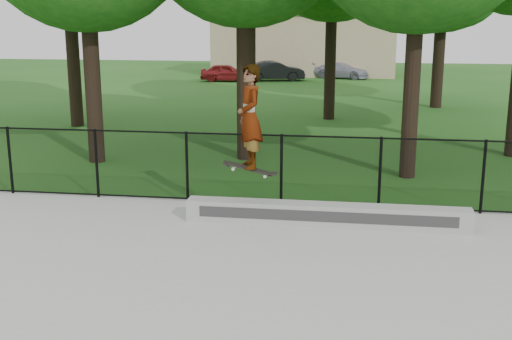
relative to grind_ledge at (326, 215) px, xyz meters
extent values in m
cube|color=#A0A09B|center=(0.00, 0.00, 0.00)|extent=(5.31, 0.40, 0.41)
imported|color=maroon|center=(-7.30, 27.22, 0.27)|extent=(3.21, 1.50, 1.07)
imported|color=black|center=(-4.43, 28.14, 0.34)|extent=(3.52, 1.99, 1.21)
imported|color=#A09EB3|center=(-0.39, 30.30, 0.25)|extent=(3.55, 2.39, 1.03)
cube|color=black|center=(-1.44, -0.08, 0.86)|extent=(0.82, 0.23, 0.23)
imported|color=silver|center=(-1.44, -0.08, 1.83)|extent=(0.71, 0.82, 1.91)
cylinder|color=black|center=(-6.99, 1.20, 0.54)|extent=(0.06, 0.06, 1.50)
cylinder|color=black|center=(-4.99, 1.20, 0.54)|extent=(0.06, 0.06, 1.50)
cylinder|color=black|center=(-2.99, 1.20, 0.54)|extent=(0.06, 0.06, 1.50)
cylinder|color=black|center=(-0.99, 1.20, 0.54)|extent=(0.06, 0.06, 1.50)
cylinder|color=black|center=(1.01, 1.20, 0.54)|extent=(0.06, 0.06, 1.50)
cylinder|color=black|center=(3.01, 1.20, 0.54)|extent=(0.06, 0.06, 1.50)
cylinder|color=black|center=(-0.99, 1.20, 1.26)|extent=(16.00, 0.04, 0.04)
cylinder|color=black|center=(-0.99, 1.20, -0.16)|extent=(16.00, 0.04, 0.04)
cube|color=black|center=(-0.99, 1.20, 0.54)|extent=(16.00, 0.01, 1.50)
cylinder|color=black|center=(-6.49, 4.80, 2.10)|extent=(0.44, 0.44, 4.73)
cylinder|color=black|center=(-2.49, 5.80, 2.17)|extent=(0.44, 0.44, 4.87)
cylinder|color=black|center=(1.81, 4.30, 2.10)|extent=(0.44, 0.44, 4.73)
cylinder|color=black|center=(-9.49, 10.30, 2.26)|extent=(0.44, 0.44, 5.05)
cylinder|color=black|center=(-0.49, 13.30, 2.24)|extent=(0.44, 0.44, 5.00)
cylinder|color=black|center=(4.01, 17.30, 1.92)|extent=(0.44, 0.44, 4.38)
cube|color=tan|center=(-2.99, 33.30, 1.73)|extent=(12.00, 6.00, 4.00)
cube|color=#3F3833|center=(-2.99, 33.30, 3.88)|extent=(12.40, 6.40, 0.30)
camera|label=1|loc=(0.43, -11.57, 3.62)|focal=45.00mm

